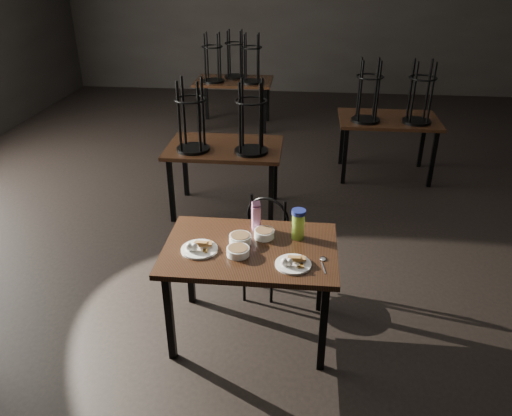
# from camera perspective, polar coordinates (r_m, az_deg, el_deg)

# --- Properties ---
(main_table) EXTENTS (1.20, 0.80, 0.75)m
(main_table) POSITION_cam_1_polar(r_m,az_deg,el_deg) (3.50, -0.66, -5.60)
(main_table) COLOR black
(main_table) RESTS_ON ground
(plate_left) EXTENTS (0.25, 0.25, 0.08)m
(plate_left) POSITION_cam_1_polar(r_m,az_deg,el_deg) (3.44, -6.55, -4.52)
(plate_left) COLOR white
(plate_left) RESTS_ON main_table
(plate_right) EXTENTS (0.24, 0.24, 0.08)m
(plate_right) POSITION_cam_1_polar(r_m,az_deg,el_deg) (3.27, 4.24, -6.25)
(plate_right) COLOR white
(plate_right) RESTS_ON main_table
(bowl_near) EXTENTS (0.15, 0.15, 0.06)m
(bowl_near) POSITION_cam_1_polar(r_m,az_deg,el_deg) (3.49, -1.83, -3.54)
(bowl_near) COLOR white
(bowl_near) RESTS_ON main_table
(bowl_far) EXTENTS (0.15, 0.15, 0.06)m
(bowl_far) POSITION_cam_1_polar(r_m,az_deg,el_deg) (3.56, 0.94, -2.92)
(bowl_far) COLOR white
(bowl_far) RESTS_ON main_table
(bowl_big) EXTENTS (0.16, 0.16, 0.05)m
(bowl_big) POSITION_cam_1_polar(r_m,az_deg,el_deg) (3.37, -2.07, -4.94)
(bowl_big) COLOR white
(bowl_big) RESTS_ON main_table
(juice_carton) EXTENTS (0.07, 0.07, 0.23)m
(juice_carton) POSITION_cam_1_polar(r_m,az_deg,el_deg) (3.62, 0.00, -0.95)
(juice_carton) COLOR #991B73
(juice_carton) RESTS_ON main_table
(water_bottle) EXTENTS (0.12, 0.12, 0.22)m
(water_bottle) POSITION_cam_1_polar(r_m,az_deg,el_deg) (3.53, 4.85, -1.81)
(water_bottle) COLOR #94C439
(water_bottle) RESTS_ON main_table
(spoon) EXTENTS (0.05, 0.20, 0.01)m
(spoon) POSITION_cam_1_polar(r_m,az_deg,el_deg) (3.35, 7.67, -5.90)
(spoon) COLOR silver
(spoon) RESTS_ON main_table
(bentwood_chair) EXTENTS (0.43, 0.43, 0.83)m
(bentwood_chair) POSITION_cam_1_polar(r_m,az_deg,el_deg) (4.05, 0.74, -3.60)
(bentwood_chair) COLOR black
(bentwood_chair) RESTS_ON ground
(bg_table_left) EXTENTS (1.20, 0.80, 1.48)m
(bg_table_left) POSITION_cam_1_polar(r_m,az_deg,el_deg) (5.25, -3.68, 6.96)
(bg_table_left) COLOR black
(bg_table_left) RESTS_ON ground
(bg_table_right) EXTENTS (1.20, 0.80, 1.48)m
(bg_table_right) POSITION_cam_1_polar(r_m,az_deg,el_deg) (6.37, 14.99, 9.81)
(bg_table_right) COLOR black
(bg_table_right) RESTS_ON ground
(bg_table_far) EXTENTS (1.20, 0.80, 1.48)m
(bg_table_far) POSITION_cam_1_polar(r_m,az_deg,el_deg) (8.12, -2.57, 14.58)
(bg_table_far) COLOR black
(bg_table_far) RESTS_ON ground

